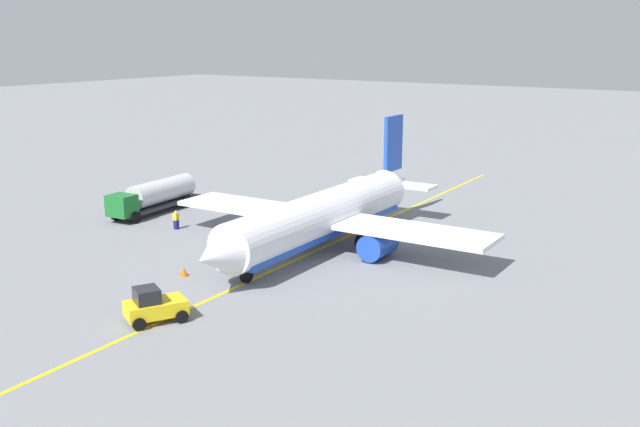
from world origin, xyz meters
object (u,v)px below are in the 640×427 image
object	(u,v)px
fuel_tanker	(155,195)
safety_cone_nose	(184,271)
refueling_worker	(176,220)
airplane	(323,216)
pushback_tug	(154,306)

from	to	relation	value
fuel_tanker	safety_cone_nose	size ratio (longest dim) A/B	16.74
refueling_worker	airplane	bearing A→B (deg)	99.62
refueling_worker	safety_cone_nose	world-z (taller)	refueling_worker
fuel_tanker	safety_cone_nose	distance (m)	20.59
airplane	refueling_worker	bearing A→B (deg)	-80.38
airplane	safety_cone_nose	distance (m)	12.69
refueling_worker	safety_cone_nose	distance (m)	13.58
refueling_worker	pushback_tug	bearing A→B (deg)	41.32
fuel_tanker	pushback_tug	bearing A→B (deg)	46.17
airplane	pushback_tug	bearing A→B (deg)	0.74
fuel_tanker	safety_cone_nose	xyz separation A→B (m)	(12.68, 16.17, -1.39)
airplane	safety_cone_nose	xyz separation A→B (m)	(11.69, -4.38, -2.33)
pushback_tug	refueling_worker	bearing A→B (deg)	-138.68
pushback_tug	refueling_worker	size ratio (longest dim) A/B	2.41
airplane	safety_cone_nose	world-z (taller)	airplane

